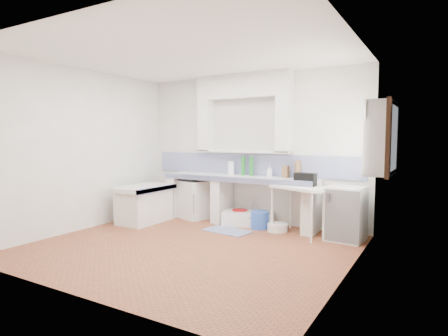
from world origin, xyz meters
The scene contains 36 objects.
floor centered at (0.00, 0.00, 0.00)m, with size 4.50×4.50×0.00m, color brown.
ceiling centered at (0.00, 0.00, 2.80)m, with size 4.50×4.50×0.00m, color white.
wall_back centered at (0.00, 2.00, 1.40)m, with size 4.50×4.50×0.00m, color white.
wall_front centered at (0.00, -2.00, 1.40)m, with size 4.50×4.50×0.00m, color white.
wall_left centered at (-2.25, 0.00, 1.40)m, with size 4.50×4.50×0.00m, color white.
wall_right centered at (2.25, 0.00, 1.40)m, with size 4.50×4.50×0.00m, color white.
alcove_mass centered at (-0.10, 1.88, 2.58)m, with size 1.90×0.25×0.45m, color white.
window_frame centered at (2.42, 1.20, 1.60)m, with size 0.35×0.86×1.06m, color #392112.
lace_valance centered at (2.28, 1.20, 1.98)m, with size 0.01×0.84×0.24m, color white.
counter_slab centered at (-0.10, 1.70, 0.86)m, with size 3.00×0.60×0.08m, color white.
counter_lip centered at (-0.10, 1.42, 0.86)m, with size 3.00×0.04×0.10m, color navy.
counter_pier_left centered at (-1.50, 1.70, 0.41)m, with size 0.20×0.55×0.82m, color white.
counter_pier_mid centered at (-0.45, 1.70, 0.41)m, with size 0.20×0.55×0.82m, color white.
counter_pier_right centered at (1.30, 1.70, 0.41)m, with size 0.20×0.55×0.82m, color white.
peninsula_top centered at (-1.70, 0.90, 0.66)m, with size 0.70×1.10×0.08m, color white.
peninsula_base centered at (-1.70, 0.90, 0.31)m, with size 0.60×1.00×0.62m, color white.
peninsula_lip centered at (-1.37, 0.90, 0.66)m, with size 0.04×1.10×0.10m, color navy.
backsplash centered at (0.00, 1.99, 1.10)m, with size 4.27×0.03×0.40m, color navy.
stove centered at (-1.07, 1.69, 0.38)m, with size 0.53×0.52×0.76m, color white.
sink centered at (0.11, 1.70, 0.11)m, with size 0.93×0.50×0.22m, color white.
side_table centered at (1.18, 1.47, 0.41)m, with size 0.98×0.55×0.04m, color white.
fridge centered at (1.90, 1.53, 0.42)m, with size 0.55×0.55×0.85m, color white.
bucket_red centered at (-0.05, 1.67, 0.13)m, with size 0.29×0.29×0.27m, color #BB0007.
bucket_orange centered at (0.19, 1.67, 0.12)m, with size 0.27×0.27×0.25m, color red.
bucket_blue centered at (0.42, 1.55, 0.15)m, with size 0.33×0.33×0.31m, color blue.
basin_white centered at (0.77, 1.52, 0.07)m, with size 0.35×0.35×0.14m, color white.
water_bottle_a centered at (-0.09, 1.85, 0.14)m, with size 0.07×0.07×0.27m, color silver.
water_bottle_b centered at (0.21, 1.85, 0.16)m, with size 0.08×0.08×0.31m, color silver.
black_bag centered at (1.24, 1.52, 0.92)m, with size 0.34×0.19×0.21m, color black.
green_bottle_a centered at (-0.08, 1.85, 1.08)m, with size 0.08×0.08×0.37m, color #1B6E23.
green_bottle_b centered at (0.10, 1.85, 1.08)m, with size 0.08×0.08×0.36m, color #1B6E23.
knife_block centered at (0.77, 1.85, 1.01)m, with size 0.11×0.08×0.21m, color brown.
cutting_board centered at (1.00, 1.85, 1.06)m, with size 0.02×0.23×0.31m, color brown.
paper_towel centered at (-0.34, 1.85, 1.03)m, with size 0.13×0.13×0.25m, color white.
soap_bottle centered at (0.46, 1.85, 1.00)m, with size 0.09×0.10×0.21m, color white.
rug centered at (0.02, 1.08, 0.01)m, with size 0.80×0.46×0.01m, color navy.
Camera 1 is at (3.16, -4.43, 1.60)m, focal length 30.02 mm.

